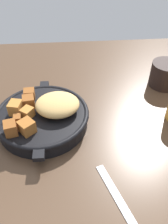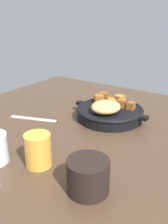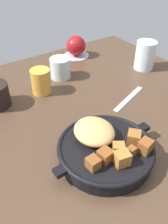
{
  "view_description": "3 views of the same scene",
  "coord_description": "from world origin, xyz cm",
  "px_view_note": "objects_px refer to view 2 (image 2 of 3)",
  "views": [
    {
      "loc": [
        39.47,
        -5.46,
        42.16
      ],
      "look_at": [
        -3.93,
        -2.01,
        3.34
      ],
      "focal_mm": 37.47,
      "sensor_mm": 36.0,
      "label": 1
    },
    {
      "loc": [
        -42.64,
        60.56,
        35.61
      ],
      "look_at": [
        -2.86,
        2.14,
        7.15
      ],
      "focal_mm": 40.66,
      "sensor_mm": 36.0,
      "label": 2
    },
    {
      "loc": [
        -30.54,
        -42.32,
        44.8
      ],
      "look_at": [
        -2.46,
        -1.23,
        6.17
      ],
      "focal_mm": 38.42,
      "sensor_mm": 36.0,
      "label": 3
    }
  ],
  "objects_px": {
    "cast_iron_skillet": "(109,111)",
    "butter_knife": "(33,118)",
    "coffee_mug_dark": "(88,176)",
    "juice_glass_amber": "(38,150)"
  },
  "relations": [
    {
      "from": "cast_iron_skillet",
      "to": "butter_knife",
      "type": "bearing_deg",
      "value": 34.35
    },
    {
      "from": "cast_iron_skillet",
      "to": "butter_knife",
      "type": "xyz_separation_m",
      "value": [
        0.22,
        0.15,
        -0.03
      ]
    },
    {
      "from": "coffee_mug_dark",
      "to": "cast_iron_skillet",
      "type": "bearing_deg",
      "value": -67.62
    },
    {
      "from": "butter_knife",
      "to": "juice_glass_amber",
      "type": "xyz_separation_m",
      "value": [
        -0.22,
        0.2,
        0.04
      ]
    },
    {
      "from": "juice_glass_amber",
      "to": "butter_knife",
      "type": "bearing_deg",
      "value": -42.41
    },
    {
      "from": "cast_iron_skillet",
      "to": "coffee_mug_dark",
      "type": "relative_size",
      "value": 3.05
    },
    {
      "from": "cast_iron_skillet",
      "to": "juice_glass_amber",
      "type": "height_order",
      "value": "juice_glass_amber"
    },
    {
      "from": "cast_iron_skillet",
      "to": "juice_glass_amber",
      "type": "distance_m",
      "value": 0.35
    },
    {
      "from": "coffee_mug_dark",
      "to": "juice_glass_amber",
      "type": "relative_size",
      "value": 1.08
    },
    {
      "from": "cast_iron_skillet",
      "to": "coffee_mug_dark",
      "type": "bearing_deg",
      "value": 112.38
    }
  ]
}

